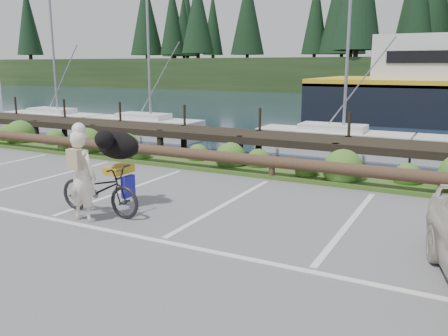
# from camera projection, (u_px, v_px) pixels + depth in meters

# --- Properties ---
(ground) EXTENTS (72.00, 72.00, 0.00)m
(ground) POSITION_uv_depth(u_px,v_px,m) (173.00, 234.00, 8.26)
(ground) COLOR #5C5C5F
(harbor_backdrop) EXTENTS (170.00, 160.00, 30.00)m
(harbor_backdrop) POSITION_uv_depth(u_px,v_px,m) (446.00, 83.00, 76.01)
(harbor_backdrop) COLOR #18263A
(harbor_backdrop) RESTS_ON ground
(vegetation_strip) EXTENTS (34.00, 1.60, 0.10)m
(vegetation_strip) POSITION_uv_depth(u_px,v_px,m) (281.00, 172.00, 12.84)
(vegetation_strip) COLOR #3D5B21
(vegetation_strip) RESTS_ON ground
(log_rail) EXTENTS (32.00, 0.30, 0.60)m
(log_rail) POSITION_uv_depth(u_px,v_px,m) (272.00, 179.00, 12.24)
(log_rail) COLOR #443021
(log_rail) RESTS_ON ground
(bicycle) EXTENTS (1.90, 0.66, 1.00)m
(bicycle) POSITION_uv_depth(u_px,v_px,m) (99.00, 189.00, 9.26)
(bicycle) COLOR black
(bicycle) RESTS_ON ground
(cyclist) EXTENTS (0.63, 0.41, 1.71)m
(cyclist) POSITION_uv_depth(u_px,v_px,m) (82.00, 176.00, 8.80)
(cyclist) COLOR #F2E3CD
(cyclist) RESTS_ON ground
(dog) EXTENTS (0.49, 1.00, 0.58)m
(dog) POSITION_uv_depth(u_px,v_px,m) (118.00, 145.00, 9.62)
(dog) COLOR black
(dog) RESTS_ON bicycle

